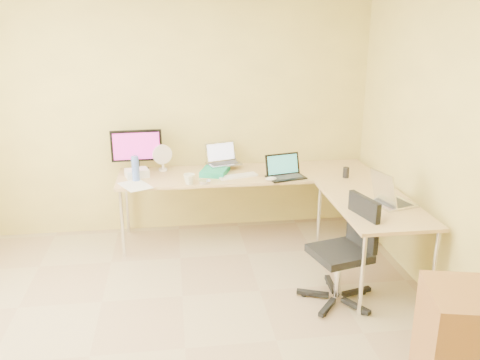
{
  "coord_description": "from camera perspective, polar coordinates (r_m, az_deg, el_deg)",
  "views": [
    {
      "loc": [
        -0.02,
        -3.11,
        2.28
      ],
      "look_at": [
        0.55,
        1.1,
        0.9
      ],
      "focal_mm": 37.77,
      "sensor_mm": 36.0,
      "label": 1
    }
  ],
  "objects": [
    {
      "name": "floor",
      "position": [
        3.86,
        -6.23,
        -18.38
      ],
      "size": [
        4.5,
        4.5,
        0.0
      ],
      "primitive_type": "plane",
      "color": "#9E8262",
      "rests_on": "ground"
    },
    {
      "name": "wall_back",
      "position": [
        5.45,
        -7.44,
        7.5
      ],
      "size": [
        4.5,
        0.0,
        4.5
      ],
      "primitive_type": "plane",
      "rotation": [
        1.57,
        0.0,
        0.0
      ],
      "color": "#E2CD66",
      "rests_on": "ground"
    },
    {
      "name": "desk_main",
      "position": [
        5.37,
        0.78,
        -2.89
      ],
      "size": [
        2.65,
        0.7,
        0.73
      ],
      "primitive_type": "cube",
      "color": "tan",
      "rests_on": "ground"
    },
    {
      "name": "desk_return",
      "position": [
        4.72,
        14.48,
        -6.53
      ],
      "size": [
        0.7,
        1.3,
        0.73
      ],
      "primitive_type": "cube",
      "color": "tan",
      "rests_on": "ground"
    },
    {
      "name": "monitor",
      "position": [
        5.34,
        -11.58,
        3.25
      ],
      "size": [
        0.53,
        0.19,
        0.45
      ],
      "primitive_type": "cube",
      "rotation": [
        0.0,
        0.0,
        0.04
      ],
      "color": "black",
      "rests_on": "desk_main"
    },
    {
      "name": "book_stack",
      "position": [
        5.22,
        -2.84,
        1.03
      ],
      "size": [
        0.35,
        0.4,
        0.06
      ],
      "primitive_type": "cube",
      "rotation": [
        0.0,
        0.0,
        -0.33
      ],
      "color": "#17916A",
      "rests_on": "desk_main"
    },
    {
      "name": "laptop_center",
      "position": [
        5.33,
        -1.86,
        2.94
      ],
      "size": [
        0.4,
        0.35,
        0.22
      ],
      "primitive_type": "cube",
      "rotation": [
        0.0,
        0.0,
        0.3
      ],
      "color": "#A6A8B0",
      "rests_on": "desk_main"
    },
    {
      "name": "laptop_black",
      "position": [
        5.07,
        5.25,
        1.49
      ],
      "size": [
        0.42,
        0.35,
        0.23
      ],
      "primitive_type": "cube",
      "rotation": [
        0.0,
        0.0,
        0.24
      ],
      "color": "black",
      "rests_on": "desk_main"
    },
    {
      "name": "keyboard",
      "position": [
        5.11,
        -0.22,
        0.44
      ],
      "size": [
        0.41,
        0.22,
        0.02
      ],
      "primitive_type": "cube",
      "rotation": [
        0.0,
        0.0,
        0.28
      ],
      "color": "white",
      "rests_on": "desk_main"
    },
    {
      "name": "mouse",
      "position": [
        5.0,
        3.52,
        0.14
      ],
      "size": [
        0.13,
        0.1,
        0.04
      ],
      "primitive_type": "ellipsoid",
      "rotation": [
        0.0,
        0.0,
        -0.28
      ],
      "color": "silver",
      "rests_on": "desk_main"
    },
    {
      "name": "mug",
      "position": [
        4.9,
        -5.76,
        0.1
      ],
      "size": [
        0.13,
        0.13,
        0.1
      ],
      "primitive_type": "imported",
      "rotation": [
        0.0,
        0.0,
        -0.23
      ],
      "color": "white",
      "rests_on": "desk_main"
    },
    {
      "name": "cd_stack",
      "position": [
        4.93,
        -4.01,
        -0.21
      ],
      "size": [
        0.13,
        0.13,
        0.03
      ],
      "primitive_type": "cylinder",
      "rotation": [
        0.0,
        0.0,
        0.2
      ],
      "color": "silver",
      "rests_on": "desk_main"
    },
    {
      "name": "water_bottle",
      "position": [
        5.05,
        -11.72,
        1.28
      ],
      "size": [
        0.09,
        0.09,
        0.26
      ],
      "primitive_type": "cylinder",
      "rotation": [
        0.0,
        0.0,
        0.26
      ],
      "color": "#4F6CBF",
      "rests_on": "desk_main"
    },
    {
      "name": "papers",
      "position": [
        4.94,
        -11.74,
        -0.62
      ],
      "size": [
        0.36,
        0.4,
        0.01
      ],
      "primitive_type": "cube",
      "rotation": [
        0.0,
        0.0,
        0.47
      ],
      "color": "white",
      "rests_on": "desk_main"
    },
    {
      "name": "white_box",
      "position": [
        5.21,
        -11.58,
        0.78
      ],
      "size": [
        0.26,
        0.22,
        0.08
      ],
      "primitive_type": "cube",
      "rotation": [
        0.0,
        0.0,
        0.28
      ],
      "color": "white",
      "rests_on": "desk_main"
    },
    {
      "name": "desk_fan",
      "position": [
        5.35,
        -8.75,
        2.41
      ],
      "size": [
        0.25,
        0.25,
        0.26
      ],
      "primitive_type": "cylinder",
      "rotation": [
        0.0,
        0.0,
        0.28
      ],
      "color": "silver",
      "rests_on": "desk_main"
    },
    {
      "name": "black_cup",
      "position": [
        5.19,
        11.89,
        0.83
      ],
      "size": [
        0.08,
        0.08,
        0.11
      ],
      "primitive_type": "cylinder",
      "rotation": [
        0.0,
        0.0,
        0.36
      ],
      "color": "black",
      "rests_on": "desk_main"
    },
    {
      "name": "laptop_return",
      "position": [
        4.53,
        17.07,
        -1.16
      ],
      "size": [
        0.44,
        0.39,
        0.25
      ],
      "primitive_type": "cube",
      "rotation": [
        0.0,
        0.0,
        1.84
      ],
      "color": "silver",
      "rests_on": "desk_return"
    },
    {
      "name": "office_chair",
      "position": [
        4.22,
        11.21,
        -7.34
      ],
      "size": [
        0.66,
        0.66,
        0.91
      ],
      "primitive_type": "cube",
      "rotation": [
        0.0,
        0.0,
        0.25
      ],
      "color": "black",
      "rests_on": "ground"
    },
    {
      "name": "cabinet",
      "position": [
        3.55,
        23.29,
        -16.43
      ],
      "size": [
        0.52,
        0.59,
        0.7
      ],
      "primitive_type": "cube",
      "rotation": [
        0.0,
        0.0,
        -0.24
      ],
      "color": "brown",
      "rests_on": "ground"
    }
  ]
}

